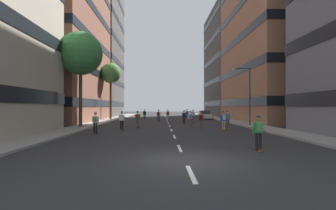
{
  "coord_description": "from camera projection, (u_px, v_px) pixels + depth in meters",
  "views": [
    {
      "loc": [
        -1.0,
        -10.14,
        2.22
      ],
      "look_at": [
        0.0,
        24.04,
        2.43
      ],
      "focal_mm": 26.41,
      "sensor_mm": 36.0,
      "label": 1
    }
  ],
  "objects": [
    {
      "name": "ground_plane",
      "position": [
        168.0,
        122.0,
        35.0
      ],
      "size": [
        149.18,
        149.18,
        0.0
      ],
      "primitive_type": "plane",
      "color": "#28282B"
    },
    {
      "name": "sidewalk_left",
      "position": [
        106.0,
        121.0,
        37.83
      ],
      "size": [
        2.65,
        68.38,
        0.14
      ],
      "primitive_type": "cube",
      "color": "gray",
      "rests_on": "ground_plane"
    },
    {
      "name": "sidewalk_right",
      "position": [
        227.0,
        120.0,
        38.38
      ],
      "size": [
        2.65,
        68.38,
        0.14
      ],
      "primitive_type": "cube",
      "color": "gray",
      "rests_on": "ground_plane"
    },
    {
      "name": "lane_markings",
      "position": [
        168.0,
        122.0,
        35.64
      ],
      "size": [
        0.16,
        57.2,
        0.01
      ],
      "color": "silver",
      "rests_on": "ground_plane"
    },
    {
      "name": "building_left_mid",
      "position": [
        36.0,
        29.0,
        36.81
      ],
      "size": [
        18.1,
        20.38,
        27.4
      ],
      "color": "brown",
      "rests_on": "ground_plane"
    },
    {
      "name": "building_left_far",
      "position": [
        79.0,
        33.0,
        56.47
      ],
      "size": [
        18.1,
        16.58,
        37.8
      ],
      "color": "#4C4744",
      "rests_on": "ground_plane"
    },
    {
      "name": "building_right_mid",
      "position": [
        295.0,
        12.0,
        37.98
      ],
      "size": [
        18.1,
        21.31,
        33.37
      ],
      "color": "#9E6B51",
      "rests_on": "ground_plane"
    },
    {
      "name": "building_right_far",
      "position": [
        249.0,
        63.0,
        57.58
      ],
      "size": [
        18.1,
        18.74,
        24.36
      ],
      "color": "#4C4744",
      "rests_on": "ground_plane"
    },
    {
      "name": "parked_car_near",
      "position": [
        204.0,
        115.0,
        44.1
      ],
      "size": [
        1.82,
        4.4,
        1.52
      ],
      "color": "silver",
      "rests_on": "ground_plane"
    },
    {
      "name": "street_tree_near",
      "position": [
        81.0,
        54.0,
        25.61
      ],
      "size": [
        4.48,
        4.48,
        9.84
      ],
      "color": "#4C3823",
      "rests_on": "sidewalk_left"
    },
    {
      "name": "street_tree_mid",
      "position": [
        111.0,
        74.0,
        41.02
      ],
      "size": [
        3.33,
        3.33,
        9.3
      ],
      "color": "#4C3823",
      "rests_on": "sidewalk_left"
    },
    {
      "name": "streetlamp_right",
      "position": [
        247.0,
        90.0,
        27.9
      ],
      "size": [
        2.13,
        0.3,
        6.5
      ],
      "color": "#3F3F44",
      "rests_on": "sidewalk_right"
    },
    {
      "name": "skater_0",
      "position": [
        145.0,
        114.0,
        41.42
      ],
      "size": [
        0.54,
        0.91,
        1.78
      ],
      "color": "brown",
      "rests_on": "ground_plane"
    },
    {
      "name": "skater_1",
      "position": [
        228.0,
        119.0,
        24.49
      ],
      "size": [
        0.55,
        0.92,
        1.78
      ],
      "color": "brown",
      "rests_on": "ground_plane"
    },
    {
      "name": "skater_2",
      "position": [
        258.0,
        130.0,
        12.42
      ],
      "size": [
        0.55,
        0.91,
        1.78
      ],
      "color": "brown",
      "rests_on": "ground_plane"
    },
    {
      "name": "skater_3",
      "position": [
        184.0,
        116.0,
        31.12
      ],
      "size": [
        0.53,
        0.9,
        1.78
      ],
      "color": "brown",
      "rests_on": "ground_plane"
    },
    {
      "name": "skater_4",
      "position": [
        224.0,
        120.0,
        22.72
      ],
      "size": [
        0.55,
        0.91,
        1.78
      ],
      "color": "brown",
      "rests_on": "ground_plane"
    },
    {
      "name": "skater_5",
      "position": [
        187.0,
        113.0,
        43.48
      ],
      "size": [
        0.55,
        0.92,
        1.78
      ],
      "color": "brown",
      "rests_on": "ground_plane"
    },
    {
      "name": "skater_6",
      "position": [
        193.0,
        115.0,
        34.52
      ],
      "size": [
        0.55,
        0.91,
        1.78
      ],
      "color": "brown",
      "rests_on": "ground_plane"
    },
    {
      "name": "skater_7",
      "position": [
        168.0,
        114.0,
        40.04
      ],
      "size": [
        0.56,
        0.92,
        1.78
      ],
      "color": "brown",
      "rests_on": "ground_plane"
    },
    {
      "name": "skater_8",
      "position": [
        137.0,
        118.0,
        25.72
      ],
      "size": [
        0.55,
        0.92,
        1.78
      ],
      "color": "brown",
      "rests_on": "ground_plane"
    },
    {
      "name": "skater_9",
      "position": [
        95.0,
        122.0,
        19.78
      ],
      "size": [
        0.53,
        0.9,
        1.78
      ],
      "color": "brown",
      "rests_on": "ground_plane"
    },
    {
      "name": "skater_10",
      "position": [
        190.0,
        118.0,
        26.74
      ],
      "size": [
        0.56,
        0.92,
        1.78
      ],
      "color": "brown",
      "rests_on": "ground_plane"
    },
    {
      "name": "skater_11",
      "position": [
        122.0,
        120.0,
        23.28
      ],
      "size": [
        0.55,
        0.91,
        1.78
      ],
      "color": "brown",
      "rests_on": "ground_plane"
    },
    {
      "name": "skater_12",
      "position": [
        201.0,
        119.0,
        24.18
      ],
      "size": [
        0.57,
        0.92,
        1.78
      ],
      "color": "brown",
      "rests_on": "ground_plane"
    },
    {
      "name": "skater_13",
      "position": [
        158.0,
        115.0,
        35.52
      ],
      "size": [
        0.56,
        0.92,
        1.78
      ],
      "color": "brown",
      "rests_on": "ground_plane"
    }
  ]
}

